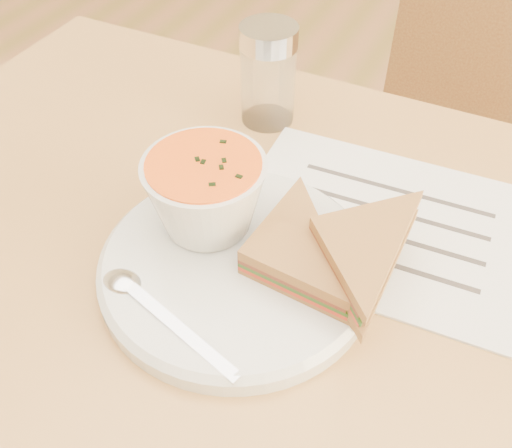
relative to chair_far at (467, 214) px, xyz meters
The scene contains 8 objects.
chair_far is the anchor object (origin of this frame).
plate 0.56m from the chair_far, 111.71° to the right, with size 0.25×0.25×0.02m, color silver, non-canonical shape.
soup_bowl 0.58m from the chair_far, 117.66° to the right, with size 0.11×0.11×0.08m, color silver, non-canonical shape.
sandwich_half_a 0.58m from the chair_far, 109.94° to the right, with size 0.11×0.11×0.03m, color #9F6238, non-canonical shape.
sandwich_half_b 0.54m from the chair_far, 106.94° to the right, with size 0.11×0.11×0.03m, color #9F6238, non-canonical shape.
spoon 0.65m from the chair_far, 110.89° to the right, with size 0.18×0.04×0.01m, color silver, non-canonical shape.
paper_menu 0.43m from the chair_far, 103.01° to the right, with size 0.30×0.22×0.00m, color white, non-canonical shape.
condiment_shaker 0.47m from the chair_far, 139.27° to the right, with size 0.07×0.07×0.12m, color silver, non-canonical shape.
Camera 1 is at (0.13, -0.30, 1.16)m, focal length 40.00 mm.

